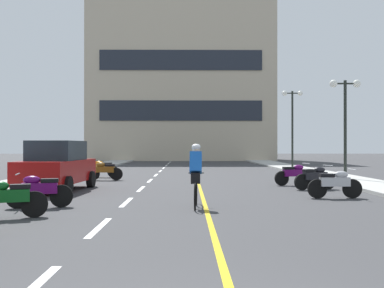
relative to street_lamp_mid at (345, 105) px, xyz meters
The scene contains 27 objects.
ground_plane 8.58m from the street_lamp_mid, 156.41° to the left, with size 140.00×140.00×0.00m, color #38383A.
curb_left 16.00m from the street_lamp_mid, 156.89° to the left, with size 2.40×72.00×0.12m, color #A8A8A3.
curb_right 7.05m from the street_lamp_mid, 89.64° to the left, with size 2.40×72.00×0.12m, color #A8A8A3.
lane_dash_1 15.41m from the street_lamp_mid, 127.66° to the right, with size 0.14×2.20×0.01m, color silver.
lane_dash_2 12.59m from the street_lamp_mid, 139.33° to the right, with size 0.14×2.20×0.01m, color silver.
lane_dash_3 10.56m from the street_lamp_mid, 157.09° to the right, with size 0.14×2.20×0.01m, color silver.
lane_dash_4 9.82m from the street_lamp_mid, behind, with size 0.14×2.20×0.01m, color silver.
lane_dash_5 10.65m from the street_lamp_mid, 155.74° to the left, with size 0.14×2.20×0.01m, color silver.
lane_dash_6 12.75m from the street_lamp_mid, 138.42° to the left, with size 0.14×2.20×0.01m, color silver.
lane_dash_7 15.61m from the street_lamp_mid, 127.07° to the left, with size 0.14×2.20×0.01m, color silver.
lane_dash_8 18.88m from the street_lamp_mid, 119.60° to the left, with size 0.14×2.20×0.01m, color silver.
lane_dash_9 22.40m from the street_lamp_mid, 114.47° to the left, with size 0.14×2.20×0.01m, color silver.
lane_dash_10 26.05m from the street_lamp_mid, 110.79° to the left, with size 0.14×2.20×0.01m, color silver.
lane_dash_11 29.79m from the street_lamp_mid, 108.04° to the left, with size 0.14×2.20×0.01m, color silver.
centre_line_yellow 9.89m from the street_lamp_mid, 138.44° to the left, with size 0.12×66.00×0.01m, color gold.
office_building 33.41m from the street_lamp_mid, 104.25° to the left, with size 20.79×9.75×18.10m.
street_lamp_mid is the anchor object (origin of this frame).
street_lamp_far 10.51m from the street_lamp_mid, 90.07° to the left, with size 1.46×0.36×5.41m.
parked_car_near 13.23m from the street_lamp_mid, 159.20° to the right, with size 2.13×4.30×1.82m.
motorcycle_3 16.02m from the street_lamp_mid, 136.59° to the right, with size 1.63×0.81×0.92m.
motorcycle_4 14.80m from the street_lamp_mid, 141.32° to the right, with size 1.69×0.64×0.92m.
motorcycle_5 8.12m from the street_lamp_mid, 111.79° to the right, with size 1.70×0.60×0.92m.
motorcycle_6 5.88m from the street_lamp_mid, 121.65° to the right, with size 1.66×0.73×0.92m.
motorcycle_7 4.91m from the street_lamp_mid, 140.98° to the right, with size 1.68×0.66×0.92m.
motorcycle_8 11.74m from the street_lamp_mid, behind, with size 1.70×0.60×0.92m.
motorcycle_9 12.43m from the street_lamp_mid, 168.73° to the left, with size 1.70×0.60×0.92m.
cyclist_rider 11.80m from the street_lamp_mid, 128.62° to the right, with size 0.42×1.77×1.71m.
Camera 1 is at (-0.23, -2.98, 1.64)m, focal length 41.83 mm.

